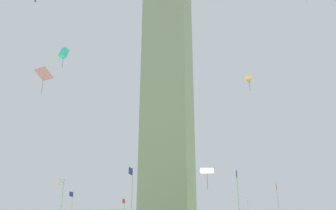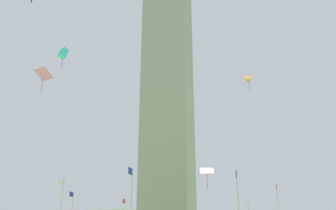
{
  "view_description": "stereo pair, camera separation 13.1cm",
  "coord_description": "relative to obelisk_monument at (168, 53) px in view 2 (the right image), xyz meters",
  "views": [
    {
      "loc": [
        46.9,
        12.15,
        1.79
      ],
      "look_at": [
        0.0,
        0.0,
        20.51
      ],
      "focal_mm": 39.07,
      "sensor_mm": 36.0,
      "label": 1
    },
    {
      "loc": [
        46.87,
        12.28,
        1.79
      ],
      "look_at": [
        0.0,
        0.0,
        20.51
      ],
      "focal_mm": 39.07,
      "sensor_mm": 36.0,
      "label": 2
    }
  ],
  "objects": [
    {
      "name": "obelisk_monument",
      "position": [
        0.0,
        0.0,
        0.0
      ],
      "size": [
        6.35,
        6.35,
        57.73
      ],
      "color": "gray",
      "rests_on": "ground"
    },
    {
      "name": "kite_cyan_box",
      "position": [
        21.92,
        -3.75,
        -11.32
      ],
      "size": [
        0.89,
        0.74,
        1.94
      ],
      "color": "#33C6D1"
    },
    {
      "name": "kite_pink_diamond",
      "position": [
        18.33,
        -8.0,
        -11.17
      ],
      "size": [
        1.66,
        1.78,
        2.47
      ],
      "color": "pink"
    },
    {
      "name": "kite_orange_delta",
      "position": [
        12.25,
        11.68,
        -11.38
      ],
      "size": [
        1.15,
        0.93,
        1.7
      ],
      "color": "orange"
    },
    {
      "name": "kite_red_diamond",
      "position": [
        3.97,
        5.8,
        -18.81
      ],
      "size": [
        1.58,
        1.76,
        2.58
      ],
      "color": "red"
    }
  ]
}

